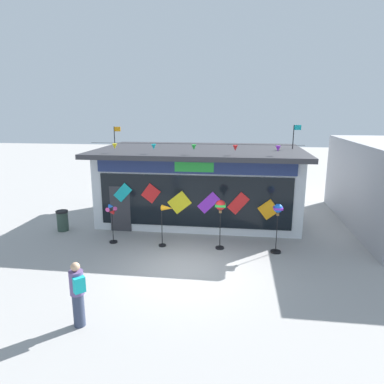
{
  "coord_description": "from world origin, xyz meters",
  "views": [
    {
      "loc": [
        1.63,
        -10.64,
        5.22
      ],
      "look_at": [
        -0.18,
        2.91,
        1.95
      ],
      "focal_mm": 32.58,
      "sensor_mm": 36.0,
      "label": 1
    }
  ],
  "objects_px": {
    "kite_shop_building": "(200,183)",
    "person_near_camera": "(78,293)",
    "wind_spinner_center_right": "(278,217)",
    "trash_bin": "(63,221)",
    "wind_spinner_left": "(166,215)",
    "wind_spinner_center_left": "(220,209)",
    "wind_spinner_far_left": "(112,216)"
  },
  "relations": [
    {
      "from": "wind_spinner_center_left",
      "to": "trash_bin",
      "type": "height_order",
      "value": "wind_spinner_center_left"
    },
    {
      "from": "kite_shop_building",
      "to": "wind_spinner_far_left",
      "type": "bearing_deg",
      "value": -128.9
    },
    {
      "from": "kite_shop_building",
      "to": "person_near_camera",
      "type": "distance_m",
      "value": 9.45
    },
    {
      "from": "kite_shop_building",
      "to": "wind_spinner_center_right",
      "type": "bearing_deg",
      "value": -50.31
    },
    {
      "from": "wind_spinner_far_left",
      "to": "wind_spinner_left",
      "type": "distance_m",
      "value": 2.2
    },
    {
      "from": "wind_spinner_center_right",
      "to": "kite_shop_building",
      "type": "bearing_deg",
      "value": 129.69
    },
    {
      "from": "wind_spinner_center_left",
      "to": "trash_bin",
      "type": "distance_m",
      "value": 7.13
    },
    {
      "from": "wind_spinner_center_right",
      "to": "person_near_camera",
      "type": "height_order",
      "value": "wind_spinner_center_right"
    },
    {
      "from": "wind_spinner_far_left",
      "to": "trash_bin",
      "type": "height_order",
      "value": "wind_spinner_far_left"
    },
    {
      "from": "wind_spinner_center_left",
      "to": "trash_bin",
      "type": "xyz_separation_m",
      "value": [
        -6.95,
        1.13,
        -1.11
      ]
    },
    {
      "from": "wind_spinner_far_left",
      "to": "trash_bin",
      "type": "xyz_separation_m",
      "value": [
        -2.69,
        1.1,
        -0.65
      ]
    },
    {
      "from": "wind_spinner_left",
      "to": "wind_spinner_center_left",
      "type": "height_order",
      "value": "wind_spinner_center_left"
    },
    {
      "from": "wind_spinner_far_left",
      "to": "person_near_camera",
      "type": "relative_size",
      "value": 0.96
    },
    {
      "from": "wind_spinner_center_left",
      "to": "trash_bin",
      "type": "relative_size",
      "value": 2.12
    },
    {
      "from": "wind_spinner_left",
      "to": "wind_spinner_far_left",
      "type": "bearing_deg",
      "value": 178.21
    },
    {
      "from": "wind_spinner_center_left",
      "to": "trash_bin",
      "type": "bearing_deg",
      "value": 170.79
    },
    {
      "from": "wind_spinner_left",
      "to": "kite_shop_building",
      "type": "bearing_deg",
      "value": 77.08
    },
    {
      "from": "wind_spinner_far_left",
      "to": "wind_spinner_center_left",
      "type": "xyz_separation_m",
      "value": [
        4.26,
        -0.02,
        0.46
      ]
    },
    {
      "from": "wind_spinner_center_right",
      "to": "wind_spinner_center_left",
      "type": "bearing_deg",
      "value": 177.42
    },
    {
      "from": "kite_shop_building",
      "to": "wind_spinner_center_right",
      "type": "distance_m",
      "value": 5.13
    },
    {
      "from": "kite_shop_building",
      "to": "person_near_camera",
      "type": "relative_size",
      "value": 5.57
    },
    {
      "from": "wind_spinner_center_left",
      "to": "wind_spinner_center_right",
      "type": "relative_size",
      "value": 1.02
    },
    {
      "from": "wind_spinner_center_right",
      "to": "person_near_camera",
      "type": "xyz_separation_m",
      "value": [
        -5.23,
        -5.26,
        -0.51
      ]
    },
    {
      "from": "trash_bin",
      "to": "wind_spinner_center_left",
      "type": "bearing_deg",
      "value": -9.21
    },
    {
      "from": "wind_spinner_center_right",
      "to": "person_near_camera",
      "type": "bearing_deg",
      "value": -134.84
    },
    {
      "from": "wind_spinner_center_right",
      "to": "trash_bin",
      "type": "distance_m",
      "value": 9.17
    },
    {
      "from": "kite_shop_building",
      "to": "wind_spinner_center_right",
      "type": "height_order",
      "value": "kite_shop_building"
    },
    {
      "from": "wind_spinner_left",
      "to": "person_near_camera",
      "type": "xyz_separation_m",
      "value": [
        -1.08,
        -5.31,
        -0.39
      ]
    },
    {
      "from": "wind_spinner_center_left",
      "to": "person_near_camera",
      "type": "xyz_separation_m",
      "value": [
        -3.14,
        -5.36,
        -0.68
      ]
    },
    {
      "from": "wind_spinner_left",
      "to": "wind_spinner_center_right",
      "type": "distance_m",
      "value": 4.16
    },
    {
      "from": "person_near_camera",
      "to": "trash_bin",
      "type": "height_order",
      "value": "person_near_camera"
    },
    {
      "from": "kite_shop_building",
      "to": "person_near_camera",
      "type": "bearing_deg",
      "value": -102.07
    }
  ]
}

